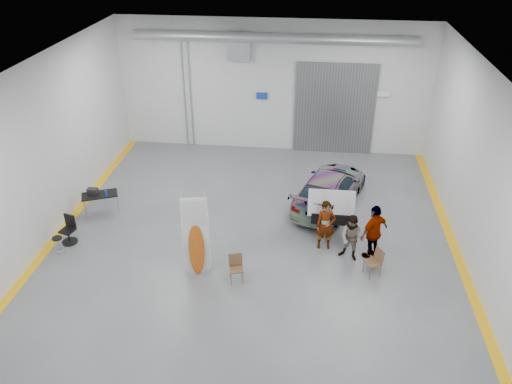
# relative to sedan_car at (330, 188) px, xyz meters

# --- Properties ---
(ground) EXTENTS (16.00, 16.00, 0.00)m
(ground) POSITION_rel_sedan_car_xyz_m (-2.63, -3.17, -0.68)
(ground) COLOR #595C61
(ground) RESTS_ON ground
(room_shell) EXTENTS (14.02, 16.18, 6.01)m
(room_shell) POSITION_rel_sedan_car_xyz_m (-2.39, -0.95, 3.40)
(room_shell) COLOR silver
(room_shell) RESTS_ON ground
(sedan_car) EXTENTS (3.34, 5.05, 1.36)m
(sedan_car) POSITION_rel_sedan_car_xyz_m (0.00, 0.00, 0.00)
(sedan_car) COLOR silver
(sedan_car) RESTS_ON ground
(person_a) EXTENTS (0.69, 0.49, 1.78)m
(person_a) POSITION_rel_sedan_car_xyz_m (-0.19, -2.94, 0.21)
(person_a) COLOR #9B7054
(person_a) RESTS_ON ground
(person_b) EXTENTS (0.97, 0.87, 1.62)m
(person_b) POSITION_rel_sedan_car_xyz_m (0.65, -3.47, 0.13)
(person_b) COLOR #436E7B
(person_b) RESTS_ON ground
(person_c) EXTENTS (1.16, 1.11, 1.96)m
(person_c) POSITION_rel_sedan_car_xyz_m (1.35, -3.29, 0.30)
(person_c) COLOR olive
(person_c) RESTS_ON ground
(surfboard_display) EXTENTS (0.81, 0.33, 2.88)m
(surfboard_display) POSITION_rel_sedan_car_xyz_m (-4.18, -4.75, 0.49)
(surfboard_display) COLOR white
(surfboard_display) RESTS_ON ground
(folding_chair_near) EXTENTS (0.51, 0.54, 0.89)m
(folding_chair_near) POSITION_rel_sedan_car_xyz_m (-2.88, -5.00, -0.40)
(folding_chair_near) COLOR brown
(folding_chair_near) RESTS_ON ground
(folding_chair_far) EXTENTS (0.58, 0.71, 0.93)m
(folding_chair_far) POSITION_rel_sedan_car_xyz_m (1.29, -4.21, -0.39)
(folding_chair_far) COLOR brown
(folding_chair_far) RESTS_ON ground
(shop_stool) EXTENTS (0.34, 0.34, 0.66)m
(shop_stool) POSITION_rel_sedan_car_xyz_m (-8.91, -4.34, -0.35)
(shop_stool) COLOR black
(shop_stool) RESTS_ON ground
(work_table) EXTENTS (1.43, 1.10, 1.05)m
(work_table) POSITION_rel_sedan_car_xyz_m (-8.56, -1.70, 0.13)
(work_table) COLOR #96999E
(work_table) RESTS_ON ground
(office_chair) EXTENTS (0.53, 0.56, 0.99)m
(office_chair) POSITION_rel_sedan_car_xyz_m (-8.88, -3.61, -0.24)
(office_chair) COLOR black
(office_chair) RESTS_ON ground
(trunk_lid) EXTENTS (1.58, 0.96, 0.04)m
(trunk_lid) POSITION_rel_sedan_car_xyz_m (0.00, -2.09, 0.70)
(trunk_lid) COLOR silver
(trunk_lid) RESTS_ON sedan_car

